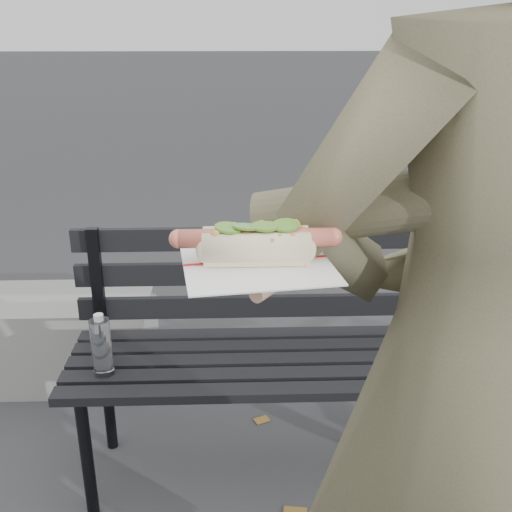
{
  "coord_description": "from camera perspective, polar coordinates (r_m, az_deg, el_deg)",
  "views": [
    {
      "loc": [
        -0.08,
        -0.85,
        1.52
      ],
      "look_at": [
        -0.06,
        -0.12,
        1.24
      ],
      "focal_mm": 42.0,
      "sensor_mm": 36.0,
      "label": 1
    }
  ],
  "objects": [
    {
      "name": "person",
      "position": [
        1.1,
        19.92,
        -10.83
      ],
      "size": [
        0.79,
        0.62,
        1.92
      ],
      "primitive_type": "imported",
      "rotation": [
        0.0,
        0.0,
        3.39
      ],
      "color": "brown",
      "rests_on": "ground"
    },
    {
      "name": "held_hotdog",
      "position": [
        0.87,
        12.04,
        4.0
      ],
      "size": [
        0.61,
        0.32,
        0.2
      ],
      "color": "brown"
    },
    {
      "name": "concrete_block",
      "position": [
        2.93,
        -21.62,
        -7.32
      ],
      "size": [
        1.2,
        0.4,
        0.4
      ],
      "primitive_type": "cube",
      "color": "slate",
      "rests_on": "ground"
    },
    {
      "name": "park_bench",
      "position": [
        2.07,
        2.87,
        -7.62
      ],
      "size": [
        1.5,
        0.44,
        0.88
      ],
      "color": "black",
      "rests_on": "ground"
    }
  ]
}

